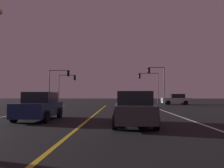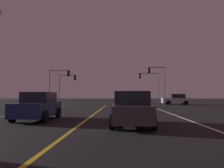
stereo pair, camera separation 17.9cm
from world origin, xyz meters
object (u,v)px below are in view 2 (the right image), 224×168
object	(u,v)px
car_oncoming	(38,106)
traffic_light_near_left	(59,79)
car_crossing_side	(176,99)
traffic_light_far_right	(149,81)
traffic_light_far_left	(68,82)
car_lead_same_lane	(131,109)
traffic_light_near_right	(157,77)

from	to	relation	value
car_oncoming	traffic_light_near_left	xyz separation A→B (m)	(-4.25, 20.19, 3.15)
car_crossing_side	traffic_light_far_right	world-z (taller)	traffic_light_far_right
traffic_light_near_left	traffic_light_far_left	distance (m)	5.50
car_oncoming	traffic_light_far_right	bearing A→B (deg)	158.63
car_lead_same_lane	traffic_light_far_left	bearing A→B (deg)	19.31
car_oncoming	traffic_light_near_right	world-z (taller)	traffic_light_near_right
car_oncoming	traffic_light_near_left	distance (m)	20.87
traffic_light_near_right	traffic_light_far_left	size ratio (longest dim) A/B	1.13
car_crossing_side	traffic_light_far_left	distance (m)	18.77
traffic_light_far_right	traffic_light_far_left	bearing A→B (deg)	0.00
traffic_light_near_left	traffic_light_far_right	distance (m)	15.32
traffic_light_near_right	traffic_light_far_right	distance (m)	5.53
traffic_light_near_left	traffic_light_far_left	xyz separation A→B (m)	(-0.03, 5.50, -0.17)
car_lead_same_lane	traffic_light_far_left	distance (m)	29.93
car_crossing_side	traffic_light_near_right	world-z (taller)	traffic_light_near_right
car_crossing_side	traffic_light_near_right	size ratio (longest dim) A/B	0.75
car_lead_same_lane	traffic_light_far_right	world-z (taller)	traffic_light_far_right
traffic_light_far_right	traffic_light_near_left	bearing A→B (deg)	21.04
traffic_light_far_right	traffic_light_far_left	distance (m)	14.33
traffic_light_near_left	traffic_light_far_left	size ratio (longest dim) A/B	1.05
car_lead_same_lane	traffic_light_far_left	size ratio (longest dim) A/B	0.84
car_crossing_side	traffic_light_far_right	bearing A→B (deg)	-41.55
car_crossing_side	traffic_light_near_left	size ratio (longest dim) A/B	0.81
traffic_light_near_right	traffic_light_near_left	size ratio (longest dim) A/B	1.08
car_oncoming	traffic_light_far_right	xyz separation A→B (m)	(10.05, 25.69, 3.20)
car_oncoming	traffic_light_near_left	bearing A→B (deg)	-168.12
car_oncoming	traffic_light_far_left	xyz separation A→B (m)	(-4.28, 25.69, 2.98)
traffic_light_far_right	traffic_light_far_left	size ratio (longest dim) A/B	1.06
car_lead_same_lane	traffic_light_near_right	size ratio (longest dim) A/B	0.75
car_crossing_side	car_oncoming	bearing A→B (deg)	57.95
traffic_light_near_left	car_oncoming	bearing A→B (deg)	-78.12
car_lead_same_lane	traffic_light_near_left	xyz separation A→B (m)	(-9.82, 22.61, 3.15)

